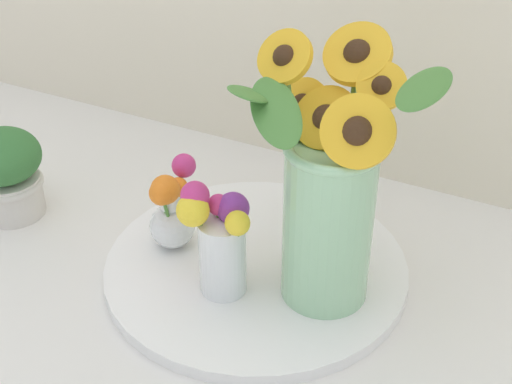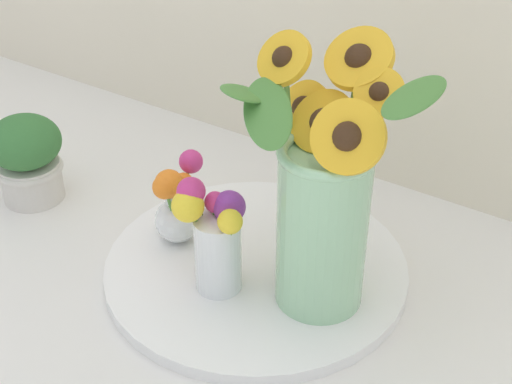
# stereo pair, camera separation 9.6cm
# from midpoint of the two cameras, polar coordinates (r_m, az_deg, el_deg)

# --- Properties ---
(ground_plane) EXTENTS (6.00, 6.00, 0.00)m
(ground_plane) POSITION_cam_midpoint_polar(r_m,az_deg,el_deg) (0.99, -4.21, -9.47)
(ground_plane) COLOR silver
(serving_tray) EXTENTS (0.44, 0.44, 0.02)m
(serving_tray) POSITION_cam_midpoint_polar(r_m,az_deg,el_deg) (1.04, -2.66, -6.11)
(serving_tray) COLOR white
(serving_tray) RESTS_ON ground_plane
(mason_jar_sunflowers) EXTENTS (0.27, 0.22, 0.35)m
(mason_jar_sunflowers) POSITION_cam_midpoint_polar(r_m,az_deg,el_deg) (0.90, 2.77, -0.57)
(mason_jar_sunflowers) COLOR #99CC9E
(mason_jar_sunflowers) RESTS_ON serving_tray
(vase_small_center) EXTENTS (0.10, 0.08, 0.17)m
(vase_small_center) POSITION_cam_midpoint_polar(r_m,az_deg,el_deg) (0.94, -5.88, -3.80)
(vase_small_center) COLOR white
(vase_small_center) RESTS_ON serving_tray
(vase_bulb_right) EXTENTS (0.07, 0.10, 0.14)m
(vase_bulb_right) POSITION_cam_midpoint_polar(r_m,az_deg,el_deg) (1.04, -9.41, -1.48)
(vase_bulb_right) COLOR white
(vase_bulb_right) RESTS_ON serving_tray
(potted_plant) EXTENTS (0.12, 0.12, 0.15)m
(potted_plant) POSITION_cam_midpoint_polar(r_m,az_deg,el_deg) (1.21, -21.55, 1.49)
(potted_plant) COLOR beige
(potted_plant) RESTS_ON ground_plane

